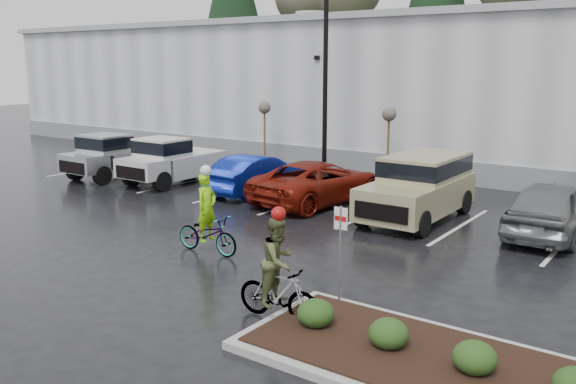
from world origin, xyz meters
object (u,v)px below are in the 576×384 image
Objects in this scene: car_blue at (257,174)px; sapling_west at (264,111)px; sapling_mid at (389,118)px; car_grey at (551,208)px; cyclist_olive at (279,280)px; cyclist_hivis at (207,226)px; lamppost at (326,45)px; pickup_white at (178,159)px; car_red at (318,182)px; fire_lane_sign at (340,245)px; pickup_silver at (122,154)px; suv_tan at (417,188)px.

sapling_west is at bearing -54.69° from car_blue.
sapling_mid is 8.89m from car_grey.
sapling_mid reaches higher than cyclist_olive.
cyclist_hivis is (6.95, -11.50, -1.99)m from sapling_west.
car_blue is (-0.75, -3.73, -4.93)m from lamppost.
sapling_mid is 9.00m from pickup_white.
car_grey reaches higher than car_red.
car_blue is (-8.55, 8.07, -0.65)m from fire_lane_sign.
cyclist_olive is at bearing 131.23° from car_blue.
fire_lane_sign is 5.07m from cyclist_hivis.
cyclist_hivis reaches higher than pickup_silver.
cyclist_hivis is (-3.07, -6.52, -0.30)m from suv_tan.
cyclist_hivis reaches higher than car_grey.
cyclist_olive reaches higher than car_blue.
pickup_silver reaches higher than car_red.
lamppost is 1.81× the size of suv_tan.
car_red is (6.96, 0.12, -0.21)m from pickup_white.
pickup_silver is 3.03m from pickup_white.
suv_tan is at bearing -33.46° from lamppost.
suv_tan is at bearing 6.75° from car_grey.
pickup_white is at bearing 3.19° from car_blue.
sapling_mid is 0.58× the size of car_red.
pickup_white is (-12.64, 7.90, -0.43)m from fire_lane_sign.
sapling_mid reaches higher than suv_tan.
suv_tan is (13.85, 0.46, 0.05)m from pickup_silver.
lamppost is 4.00m from sapling_mid.
cyclist_olive reaches higher than suv_tan.
lamppost is 1.67× the size of car_red.
pickup_silver is at bearing 154.77° from fire_lane_sign.
fire_lane_sign is at bearing -77.19° from suv_tan.
car_grey is 2.11× the size of cyclist_olive.
sapling_west reaches higher than fire_lane_sign.
lamppost reaches higher than sapling_west.
car_blue is at bearing -55.47° from sapling_west.
sapling_west is (-4.00, 1.00, -2.96)m from lamppost.
lamppost reaches higher than car_grey.
cyclist_olive is (4.95, -9.12, 0.07)m from car_red.
pickup_white is at bearing 179.57° from suv_tan.
car_red is at bearing 1.39° from car_grey.
fire_lane_sign is at bearing -32.01° from pickup_white.
cyclist_hivis is (-7.02, -7.06, -0.10)m from car_grey.
sapling_mid is 1.39× the size of cyclist_olive.
car_blue is 0.94× the size of car_grey.
car_grey is at bearing 7.83° from suv_tan.
fire_lane_sign is at bearing 132.22° from car_red.
cyclist_hivis reaches higher than car_blue.
cyclist_olive reaches higher than car_red.
suv_tan is at bearing 3.00° from cyclist_olive.
cyclist_olive is (11.91, -9.00, -0.14)m from pickup_white.
sapling_west is 11.32m from suv_tan.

